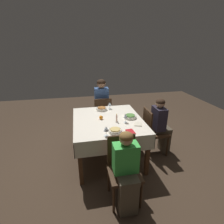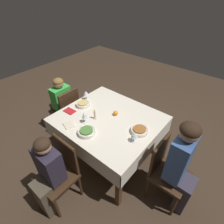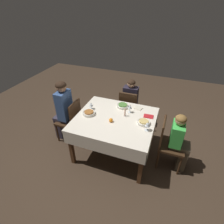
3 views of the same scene
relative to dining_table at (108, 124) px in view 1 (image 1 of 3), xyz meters
The scene contains 18 objects.
ground_plane 0.67m from the dining_table, ahead, with size 8.00×8.00×0.00m, color #3D2D21.
dining_table is the anchor object (origin of this frame).
chair_east 0.92m from the dining_table, ahead, with size 0.40×0.40×0.88m.
chair_west 0.92m from the dining_table, behind, with size 0.40×0.40×0.88m.
chair_south 0.85m from the dining_table, 91.51° to the right, with size 0.40×0.40×0.88m.
person_adult_denim 1.05m from the dining_table, ahead, with size 0.34×0.30×1.25m.
person_child_green 1.07m from the dining_table, behind, with size 0.33×0.30×1.03m.
person_child_dark 0.99m from the dining_table, 91.27° to the right, with size 0.30×0.33×1.07m.
bowl_east 0.47m from the dining_table, ahead, with size 0.21×0.21×0.06m.
wine_glass_east 0.54m from the dining_table, 14.38° to the right, with size 0.08×0.08×0.13m.
bowl_west 0.49m from the dining_table, behind, with size 0.20×0.20×0.06m.
wine_glass_west 0.60m from the dining_table, 167.54° to the left, with size 0.08×0.08×0.15m.
bowl_south 0.40m from the dining_table, 92.46° to the right, with size 0.22×0.22×0.06m.
wine_glass_south 0.37m from the dining_table, 124.94° to the right, with size 0.07×0.07×0.16m.
candle_centerpiece 0.23m from the dining_table, 137.40° to the right, with size 0.05×0.05×0.15m.
orange_fruit 0.17m from the dining_table, 75.41° to the left, with size 0.07×0.07×0.07m, color orange.
napkin_red_folded 0.58m from the dining_table, 154.95° to the right, with size 0.17×0.12×0.01m.
napkin_spare_side 0.53m from the dining_table, 123.71° to the right, with size 0.17×0.15×0.01m.
Camera 1 is at (-2.67, 0.47, 1.97)m, focal length 28.00 mm.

